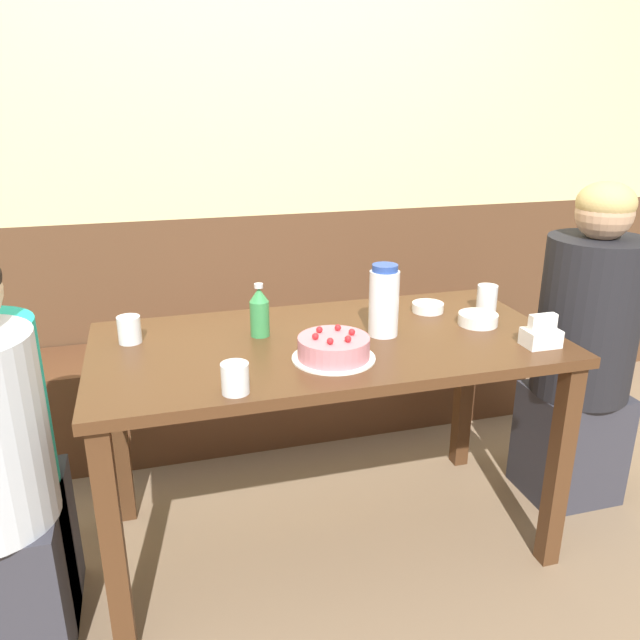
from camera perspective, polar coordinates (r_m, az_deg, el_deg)
ground_plane at (r=2.42m, az=0.61°, el=-19.19°), size 12.00×12.00×0.00m
back_wall at (r=2.92m, az=-5.29°, el=14.33°), size 4.80×0.04×2.50m
bench_seat at (r=2.98m, az=-3.89°, el=-5.96°), size 2.45×0.38×0.46m
dining_table at (r=2.06m, az=0.68°, el=-4.37°), size 1.50×0.75×0.78m
birthday_cake at (r=1.86m, az=1.26°, el=-2.60°), size 0.25×0.25×0.09m
water_pitcher at (r=2.04m, az=5.86°, el=1.74°), size 0.10×0.10×0.24m
soju_bottle at (r=2.04m, az=-5.56°, el=0.78°), size 0.06×0.06×0.18m
napkin_holder at (r=2.08m, az=19.57°, el=-1.26°), size 0.11×0.08×0.11m
bowl_soup_white at (r=2.21m, az=14.24°, el=0.08°), size 0.13×0.13×0.04m
bowl_rice_small at (r=2.31m, az=9.82°, el=1.16°), size 0.11×0.11×0.03m
glass_water_tall at (r=2.36m, az=15.01°, el=1.93°), size 0.07×0.07×0.10m
glass_tumbler_short at (r=2.07m, az=-17.03°, el=-0.84°), size 0.07×0.07×0.09m
glass_shot_small at (r=1.66m, az=-7.77°, el=-5.29°), size 0.07×0.07×0.08m
person_teal_shirt at (r=2.55m, az=22.94°, el=-2.70°), size 0.36×0.36×1.25m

